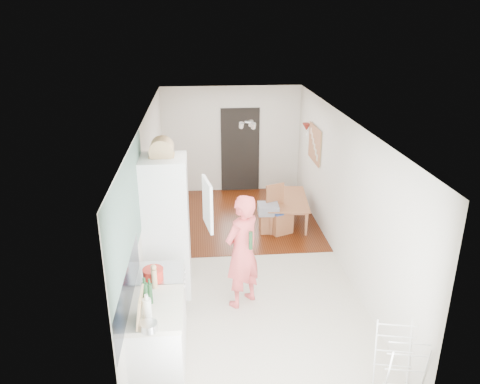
{
  "coord_description": "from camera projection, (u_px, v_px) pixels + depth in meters",
  "views": [
    {
      "loc": [
        -0.74,
        -7.1,
        4.05
      ],
      "look_at": [
        -0.09,
        0.2,
        1.22
      ],
      "focal_mm": 35.0,
      "sensor_mm": 36.0,
      "label": 1
    }
  ],
  "objects": [
    {
      "name": "floor",
      "position": [
        246.0,
        261.0,
        8.12
      ],
      "size": [
        3.2,
        7.0,
        0.01
      ],
      "primitive_type": "cube",
      "color": "beige",
      "rests_on": "ground"
    },
    {
      "name": "cooker_top",
      "position": [
        160.0,
        274.0,
        6.01
      ],
      "size": [
        0.6,
        0.6,
        0.04
      ],
      "primitive_type": "cube",
      "color": "silver",
      "rests_on": "room_shell"
    },
    {
      "name": "worktop",
      "position": [
        156.0,
        309.0,
        5.32
      ],
      "size": [
        0.62,
        0.92,
        0.06
      ],
      "primitive_type": "cube",
      "color": "white",
      "rests_on": "room_shell"
    },
    {
      "name": "bottle_b",
      "position": [
        150.0,
        294.0,
        5.32
      ],
      "size": [
        0.07,
        0.07,
        0.26
      ],
      "primitive_type": "cylinder",
      "rotation": [
        0.0,
        0.0,
        0.3
      ],
      "color": "#1D4021",
      "rests_on": "worktop"
    },
    {
      "name": "dining_chair",
      "position": [
        280.0,
        210.0,
        9.03
      ],
      "size": [
        0.52,
        0.52,
        0.94
      ],
      "primitive_type": null,
      "rotation": [
        0.0,
        0.0,
        0.4
      ],
      "color": "#915838",
      "rests_on": "floor"
    },
    {
      "name": "tile_splashback",
      "position": [
        128.0,
        290.0,
        5.2
      ],
      "size": [
        0.02,
        1.9,
        0.5
      ],
      "primitive_type": "cube",
      "color": "black",
      "rests_on": "room_shell"
    },
    {
      "name": "steel_pan",
      "position": [
        149.0,
        327.0,
        4.9
      ],
      "size": [
        0.22,
        0.22,
        0.09
      ],
      "primitive_type": "cylinder",
      "rotation": [
        0.0,
        0.0,
        -0.24
      ],
      "color": "silver",
      "rests_on": "worktop"
    },
    {
      "name": "pinboard_frame",
      "position": [
        314.0,
        144.0,
        9.45
      ],
      "size": [
        0.0,
        0.94,
        0.74
      ],
      "primitive_type": "cube",
      "color": "#915838",
      "rests_on": "room_shell"
    },
    {
      "name": "held_bottle",
      "position": [
        251.0,
        240.0,
        6.43
      ],
      "size": [
        0.06,
        0.06,
        0.26
      ],
      "primitive_type": "cylinder",
      "color": "#1D4021",
      "rests_on": "person"
    },
    {
      "name": "fridge_housing",
      "position": [
        167.0,
        227.0,
        6.9
      ],
      "size": [
        0.66,
        0.66,
        2.15
      ],
      "primitive_type": "cube",
      "color": "white",
      "rests_on": "room_shell"
    },
    {
      "name": "pinboard",
      "position": [
        315.0,
        144.0,
        9.45
      ],
      "size": [
        0.03,
        0.9,
        0.7
      ],
      "primitive_type": "cube",
      "color": "tan",
      "rests_on": "room_shell"
    },
    {
      "name": "bottle_c",
      "position": [
        147.0,
        309.0,
        5.07
      ],
      "size": [
        0.1,
        0.1,
        0.23
      ],
      "primitive_type": "cylinder",
      "rotation": [
        0.0,
        0.0,
        -0.01
      ],
      "color": "silver",
      "rests_on": "worktop"
    },
    {
      "name": "base_cabinet",
      "position": [
        158.0,
        342.0,
        5.49
      ],
      "size": [
        0.6,
        0.9,
        0.86
      ],
      "primitive_type": "cube",
      "color": "white",
      "rests_on": "room_shell"
    },
    {
      "name": "fridge_door",
      "position": [
        208.0,
        204.0,
        6.5
      ],
      "size": [
        0.14,
        0.56,
        0.7
      ],
      "primitive_type": "cube",
      "rotation": [
        0.0,
        0.0,
        -1.4
      ],
      "color": "white",
      "rests_on": "room_shell"
    },
    {
      "name": "doorway_recess",
      "position": [
        240.0,
        150.0,
        11.01
      ],
      "size": [
        0.9,
        0.04,
        2.0
      ],
      "primitive_type": "cube",
      "color": "black",
      "rests_on": "room_shell"
    },
    {
      "name": "pepper_mill_front",
      "position": [
        154.0,
        279.0,
        5.63
      ],
      "size": [
        0.08,
        0.08,
        0.24
      ],
      "primitive_type": "cylinder",
      "rotation": [
        0.0,
        0.0,
        -0.26
      ],
      "color": "tan",
      "rests_on": "worktop"
    },
    {
      "name": "range_cooker",
      "position": [
        162.0,
        304.0,
        6.18
      ],
      "size": [
        0.6,
        0.6,
        0.88
      ],
      "primitive_type": "cube",
      "color": "white",
      "rests_on": "room_shell"
    },
    {
      "name": "bread_bin",
      "position": [
        162.0,
        150.0,
        6.56
      ],
      "size": [
        0.38,
        0.37,
        0.19
      ],
      "primitive_type": null,
      "rotation": [
        0.0,
        0.0,
        0.1
      ],
      "color": "tan",
      "rests_on": "fridge_housing"
    },
    {
      "name": "red_casserole",
      "position": [
        153.0,
        275.0,
        5.81
      ],
      "size": [
        0.26,
        0.26,
        0.15
      ],
      "primitive_type": "cylinder",
      "rotation": [
        0.0,
        0.0,
        -0.01
      ],
      "color": "red",
      "rests_on": "cooker_top"
    },
    {
      "name": "wood_floor_overlay",
      "position": [
        238.0,
        217.0,
        9.83
      ],
      "size": [
        3.2,
        3.3,
        0.01
      ],
      "primitive_type": "cube",
      "color": "#4F200B",
      "rests_on": "room_shell"
    },
    {
      "name": "grey_drape",
      "position": [
        268.0,
        209.0,
        9.01
      ],
      "size": [
        0.41,
        0.41,
        0.18
      ],
      "primitive_type": "cube",
      "rotation": [
        0.0,
        0.0,
        -0.04
      ],
      "color": "gray",
      "rests_on": "stool"
    },
    {
      "name": "drying_rack",
      "position": [
        399.0,
        364.0,
        5.16
      ],
      "size": [
        0.5,
        0.47,
        0.83
      ],
      "primitive_type": null,
      "rotation": [
        0.0,
        0.0,
        -0.21
      ],
      "color": "white",
      "rests_on": "floor"
    },
    {
      "name": "room_shell",
      "position": [
        247.0,
        194.0,
        7.67
      ],
      "size": [
        3.2,
        7.0,
        2.5
      ],
      "primitive_type": null,
      "color": "beige",
      "rests_on": "ground"
    },
    {
      "name": "fridge_interior",
      "position": [
        186.0,
        197.0,
        6.76
      ],
      "size": [
        0.02,
        0.52,
        0.66
      ],
      "primitive_type": "cube",
      "color": "white",
      "rests_on": "room_shell"
    },
    {
      "name": "dining_table",
      "position": [
        288.0,
        212.0,
        9.58
      ],
      "size": [
        0.82,
        1.31,
        0.44
      ],
      "primitive_type": "imported",
      "rotation": [
        0.0,
        0.0,
        1.46
      ],
      "color": "#915838",
      "rests_on": "floor"
    },
    {
      "name": "pepper_mill_back",
      "position": [
        154.0,
        277.0,
        5.69
      ],
      "size": [
        0.07,
        0.07,
        0.21
      ],
      "primitive_type": "cylinder",
      "rotation": [
        0.0,
        0.0,
        0.22
      ],
      "color": "tan",
      "rests_on": "worktop"
    },
    {
      "name": "bottle_a",
      "position": [
        145.0,
        294.0,
        5.28
      ],
      "size": [
        0.08,
        0.08,
        0.29
      ],
      "primitive_type": "cylinder",
      "rotation": [
        0.0,
        0.0,
        0.28
      ],
      "color": "#1D4021",
      "rests_on": "worktop"
    },
    {
      "name": "person",
      "position": [
        242.0,
        242.0,
        6.61
      ],
      "size": [
        0.88,
        0.85,
        2.02
      ],
      "primitive_type": "imported",
      "rotation": [
        0.0,
        0.0,
        3.85
      ],
      "color": "#DC4D4E",
      "rests_on": "floor"
    },
    {
      "name": "sage_wall_panel",
      "position": [
        129.0,
        213.0,
        5.46
      ],
      "size": [
        0.02,
        3.0,
        1.3
      ],
      "primitive_type": "cube",
      "color": "slate",
      "rests_on": "room_shell"
    },
    {
      "name": "stool",
      "position": [
        268.0,
        222.0,
        9.14
      ],
      "size": [
        0.31,
        0.31,
        0.41
      ],
      "primitive_type": null,
      "rotation": [
        0.0,
        0.0,
        -0.01
      ],
      "color": "#915838",
      "rests_on": "floor"
    },
    {
      "name": "chopping_boards",
      "position": [
        140.0,
        308.0,
        4.96
      ],
      "size": [
        0.11,
        0.28,
        0.38
      ],
      "primitive_type": null,
      "rotation": [
        0.0,
        0.0,
        -0.26
      ],
      "color": "tan",
      "rests_on": "worktop"
    },
    {
      "name": "wall_sconce",
      "position": [
        306.0,
        127.0,
        9.98
      ],
      "size": [
        0.18,
        0.18,
        0.16
      ],
      "primitive_type": "cone",
      "color": "maroon",
      "rests_on": "room_shell"
    }
  ]
}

